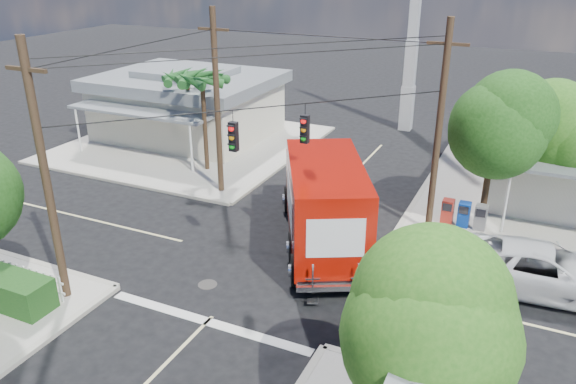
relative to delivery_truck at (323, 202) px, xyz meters
The scene contains 16 objects.
ground 3.30m from the delivery_truck, 123.47° to the right, with size 120.00×120.00×0.00m, color black.
sidewalk_ne 12.93m from the delivery_truck, 42.62° to the left, with size 14.12×14.12×0.14m.
sidewalk_nw 15.20m from the delivery_truck, 144.94° to the left, with size 14.12×14.12×0.14m.
road_markings 4.42m from the delivery_truck, 111.66° to the right, with size 32.00×32.00×0.01m.
building_nw 16.92m from the delivery_truck, 142.73° to the left, with size 10.80×10.20×4.30m.
radio_tower 18.19m from the delivery_truck, 93.11° to the left, with size 0.80×0.80×17.00m.
tree_ne_front 7.84m from the delivery_truck, 38.33° to the left, with size 4.21×4.14×6.66m.
tree_ne_back 10.96m from the delivery_truck, 38.94° to the left, with size 3.77×3.66×5.82m.
tree_se 11.16m from the delivery_truck, 59.63° to the right, with size 3.67×3.54×5.62m.
palm_nw_front 10.85m from the delivery_truck, 149.49° to the left, with size 3.01×3.08×5.59m.
palm_nw_back 13.18m from the delivery_truck, 148.26° to the left, with size 3.01×3.08×5.19m.
utility_poles 4.13m from the delivery_truck, 168.64° to the right, with size 12.00×10.68×9.00m.
picket_fence 12.19m from the delivery_truck, 139.85° to the right, with size 5.94×0.06×1.00m.
vending_boxes 6.54m from the delivery_truck, 38.35° to the left, with size 1.90×0.50×1.10m.
delivery_truck is the anchor object (origin of this frame).
parked_car 8.38m from the delivery_truck, ahead, with size 2.90×6.28×1.74m, color silver.
Camera 1 is at (8.85, -17.04, 11.17)m, focal length 35.00 mm.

